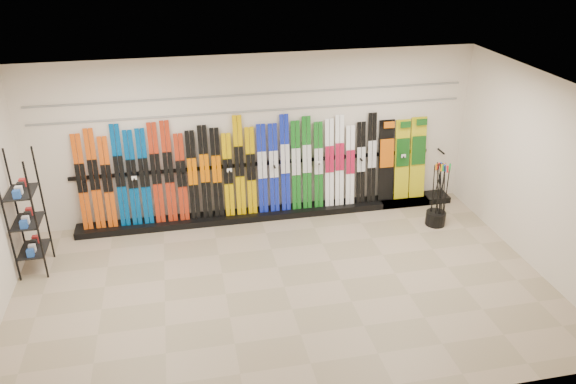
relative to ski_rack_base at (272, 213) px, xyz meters
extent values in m
plane|color=gray|center=(-0.22, -2.28, -0.06)|extent=(8.00, 8.00, 0.00)
plane|color=beige|center=(-0.22, 0.22, 1.44)|extent=(8.00, 0.00, 8.00)
plane|color=beige|center=(3.78, -2.28, 1.44)|extent=(0.00, 5.00, 5.00)
plane|color=silver|center=(-0.22, -2.28, 2.94)|extent=(8.00, 8.00, 0.00)
cube|color=black|center=(0.00, 0.00, 0.00)|extent=(8.00, 0.40, 0.12)
cube|color=#D34D0D|center=(-3.28, 0.06, 0.91)|extent=(0.17, 0.23, 1.70)
cube|color=#D34D0D|center=(-3.07, 0.06, 0.95)|extent=(0.17, 0.24, 1.78)
cube|color=#D34D0D|center=(-2.86, 0.05, 0.87)|extent=(0.17, 0.22, 1.63)
cube|color=navy|center=(-2.64, 0.07, 0.97)|extent=(0.17, 0.25, 1.82)
cube|color=navy|center=(-2.44, 0.06, 0.91)|extent=(0.17, 0.23, 1.71)
cube|color=navy|center=(-2.24, 0.06, 0.92)|extent=(0.17, 0.24, 1.72)
cube|color=#A22710|center=(-2.03, 0.07, 0.96)|extent=(0.17, 0.25, 1.81)
cube|color=#A22710|center=(-1.82, 0.07, 0.97)|extent=(0.17, 0.25, 1.83)
cube|color=#A22710|center=(-1.61, 0.05, 0.85)|extent=(0.17, 0.22, 1.59)
cube|color=black|center=(-1.41, 0.05, 0.87)|extent=(0.17, 0.22, 1.63)
cube|color=black|center=(-1.19, 0.06, 0.91)|extent=(0.17, 0.23, 1.70)
cube|color=black|center=(-0.98, 0.05, 0.88)|extent=(0.17, 0.23, 1.64)
cube|color=#D1A300|center=(-0.78, 0.05, 0.83)|extent=(0.17, 0.21, 1.53)
cube|color=#D1A300|center=(-0.57, 0.07, 0.98)|extent=(0.17, 0.25, 1.84)
cube|color=#D1A300|center=(-0.37, 0.05, 0.87)|extent=(0.17, 0.22, 1.61)
cube|color=#1122A8|center=(-0.16, 0.06, 0.89)|extent=(0.17, 0.23, 1.65)
cube|color=#1122A8|center=(0.05, 0.06, 0.88)|extent=(0.17, 0.23, 1.65)
cube|color=#1122A8|center=(0.26, 0.06, 0.96)|extent=(0.17, 0.25, 1.80)
cube|color=#15661A|center=(0.47, 0.06, 0.90)|extent=(0.17, 0.23, 1.67)
cube|color=#15661A|center=(0.67, 0.06, 0.93)|extent=(0.17, 0.24, 1.74)
cube|color=#15661A|center=(0.89, 0.05, 0.87)|extent=(0.17, 0.22, 1.63)
cube|color=white|center=(1.10, 0.06, 0.89)|extent=(0.17, 0.23, 1.67)
cube|color=white|center=(1.30, 0.06, 0.92)|extent=(0.17, 0.24, 1.72)
cube|color=white|center=(1.50, 0.05, 0.82)|extent=(0.17, 0.21, 1.51)
cube|color=black|center=(1.71, 0.05, 0.84)|extent=(0.17, 0.22, 1.57)
cube|color=black|center=(1.92, 0.06, 0.92)|extent=(0.17, 0.24, 1.72)
cube|color=black|center=(2.23, 0.08, 0.84)|extent=(0.30, 0.24, 1.56)
cube|color=gold|center=(2.54, 0.08, 0.83)|extent=(0.29, 0.24, 1.54)
cube|color=gold|center=(2.87, 0.08, 0.84)|extent=(0.31, 0.24, 1.57)
cube|color=black|center=(-3.97, -0.98, 0.92)|extent=(0.40, 0.60, 1.95)
cylinder|color=black|center=(2.86, -0.92, 0.07)|extent=(0.36, 0.36, 0.25)
cylinder|color=black|center=(2.88, -0.95, 0.55)|extent=(0.10, 0.16, 1.17)
cylinder|color=black|center=(2.91, -0.94, 0.55)|extent=(0.06, 0.10, 1.18)
cylinder|color=black|center=(2.87, -1.00, 0.55)|extent=(0.14, 0.16, 1.17)
cylinder|color=black|center=(2.98, -0.96, 0.55)|extent=(0.05, 0.08, 1.18)
cylinder|color=black|center=(2.90, -1.03, 0.55)|extent=(0.10, 0.06, 1.18)
cylinder|color=black|center=(2.83, -0.96, 0.55)|extent=(0.04, 0.06, 1.18)
cylinder|color=black|center=(2.89, -0.96, 0.55)|extent=(0.08, 0.12, 1.18)
cylinder|color=black|center=(2.85, -0.97, 0.55)|extent=(0.13, 0.14, 1.17)
cylinder|color=black|center=(2.81, -0.87, 0.55)|extent=(0.15, 0.07, 1.17)
cylinder|color=black|center=(2.75, -0.91, 0.55)|extent=(0.12, 0.09, 1.18)
cylinder|color=black|center=(2.86, -0.86, 0.55)|extent=(0.14, 0.08, 1.17)
cube|color=gray|center=(-0.22, 0.20, 1.94)|extent=(7.60, 0.02, 0.03)
cube|color=gray|center=(-0.22, 0.20, 2.24)|extent=(7.60, 0.02, 0.03)
camera|label=1|loc=(-1.60, -9.16, 4.94)|focal=35.00mm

